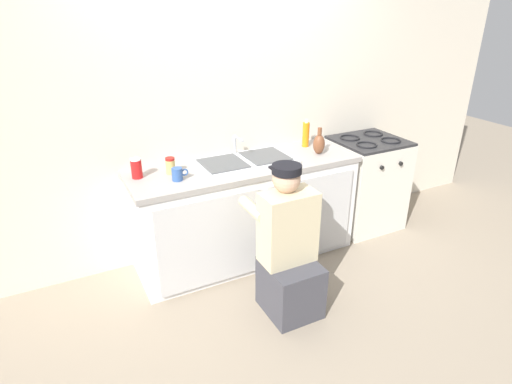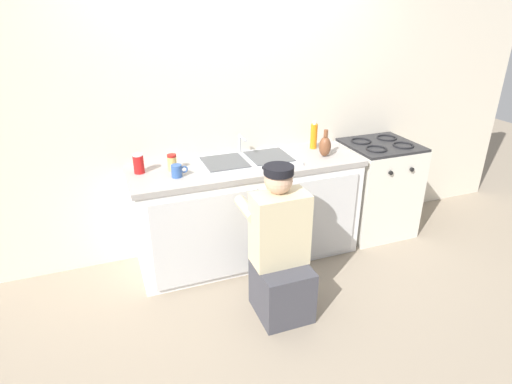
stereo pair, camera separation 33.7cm
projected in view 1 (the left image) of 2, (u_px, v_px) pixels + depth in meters
The scene contains 12 objects.
ground_plane at pixel (261, 272), 3.58m from camera, with size 12.00×12.00×0.00m, color gray.
back_wall at pixel (226, 108), 3.59m from camera, with size 6.00×0.10×2.50m, color beige.
counter_cabinet at pixel (246, 214), 3.65m from camera, with size 1.86×0.62×0.83m.
countertop at pixel (245, 166), 3.48m from camera, with size 1.90×0.62×0.04m, color #9E9993.
sink_double_basin at pixel (245, 161), 3.46m from camera, with size 0.80×0.44×0.19m.
stove_range at pixel (365, 183), 4.18m from camera, with size 0.63×0.62×0.90m.
plumber_person at pixel (289, 254), 3.00m from camera, with size 0.42×0.61×1.10m.
condiment_jar at pixel (170, 166), 3.24m from camera, with size 0.07×0.07×0.13m.
soda_cup_red at pixel (136, 168), 3.16m from camera, with size 0.08×0.08×0.15m.
soap_bottle_orange at pixel (306, 134), 3.82m from camera, with size 0.06×0.06×0.25m.
vase_decorative at pixel (319, 144), 3.65m from camera, with size 0.10×0.10×0.23m.
coffee_mug at pixel (178, 174), 3.13m from camera, with size 0.13×0.08×0.09m.
Camera 1 is at (-1.40, -2.64, 2.10)m, focal length 30.00 mm.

